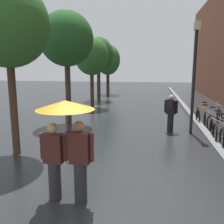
% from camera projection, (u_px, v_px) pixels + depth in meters
% --- Properties ---
extents(ground_plane, '(80.00, 80.00, 0.00)m').
position_uv_depth(ground_plane, '(105.00, 198.00, 5.20)').
color(ground_plane, '#26282B').
extents(kerb_strip, '(0.30, 36.00, 0.12)m').
position_uv_depth(kerb_strip, '(190.00, 113.00, 14.39)').
color(kerb_strip, slate).
rests_on(kerb_strip, ground).
extents(street_tree_0, '(2.46, 2.46, 5.26)m').
position_uv_depth(street_tree_0, '(7.00, 25.00, 7.15)').
color(street_tree_0, '#473323').
rests_on(street_tree_0, ground).
extents(street_tree_1, '(2.55, 2.55, 5.34)m').
position_uv_depth(street_tree_1, '(66.00, 39.00, 11.45)').
color(street_tree_1, '#473323').
rests_on(street_tree_1, ground).
extents(street_tree_2, '(2.26, 2.26, 4.72)m').
position_uv_depth(street_tree_2, '(92.00, 56.00, 16.21)').
color(street_tree_2, '#473323').
rests_on(street_tree_2, ground).
extents(street_tree_3, '(2.44, 2.44, 5.13)m').
position_uv_depth(street_tree_3, '(98.00, 55.00, 19.82)').
color(street_tree_3, '#473323').
rests_on(street_tree_3, ground).
extents(street_tree_4, '(2.44, 2.44, 4.94)m').
position_uv_depth(street_tree_4, '(108.00, 60.00, 24.16)').
color(street_tree_4, '#473323').
rests_on(street_tree_4, ground).
extents(parked_bicycle_5, '(1.12, 0.76, 0.96)m').
position_uv_depth(parked_bicycle_5, '(222.00, 123.00, 10.42)').
color(parked_bicycle_5, black).
rests_on(parked_bicycle_5, ground).
extents(parked_bicycle_6, '(1.16, 0.84, 0.96)m').
position_uv_depth(parked_bicycle_6, '(216.00, 119.00, 11.24)').
color(parked_bicycle_6, black).
rests_on(parked_bicycle_6, ground).
extents(parked_bicycle_7, '(1.13, 0.78, 0.96)m').
position_uv_depth(parked_bicycle_7, '(209.00, 116.00, 11.98)').
color(parked_bicycle_7, black).
rests_on(parked_bicycle_7, ground).
extents(parked_bicycle_8, '(1.15, 0.82, 0.96)m').
position_uv_depth(parked_bicycle_8, '(208.00, 113.00, 12.75)').
color(parked_bicycle_8, black).
rests_on(parked_bicycle_8, ground).
extents(couple_under_umbrella, '(1.16, 1.16, 2.12)m').
position_uv_depth(couple_under_umbrella, '(66.00, 135.00, 4.87)').
color(couple_under_umbrella, '#2D2D33').
rests_on(couple_under_umbrella, ground).
extents(street_lamp_post, '(0.24, 0.24, 4.50)m').
position_uv_depth(street_lamp_post, '(194.00, 70.00, 9.80)').
color(street_lamp_post, black).
rests_on(street_lamp_post, ground).
extents(pedestrian_walking_midground, '(0.55, 0.42, 1.59)m').
position_uv_depth(pedestrian_walking_midground, '(171.00, 112.00, 10.37)').
color(pedestrian_walking_midground, black).
rests_on(pedestrian_walking_midground, ground).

